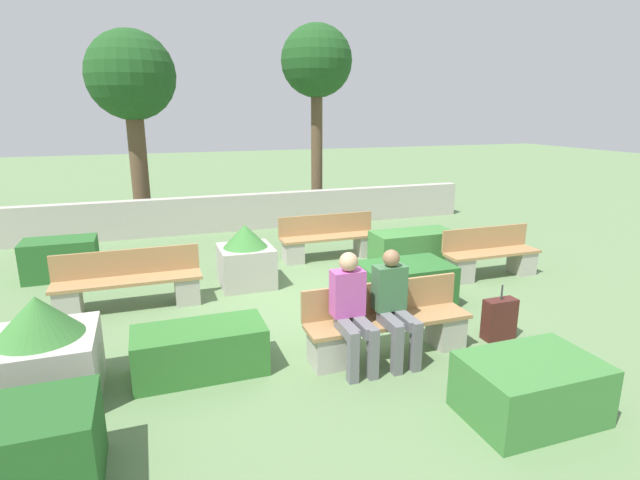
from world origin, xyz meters
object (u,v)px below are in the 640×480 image
object	(u,v)px
bench_right_side	(329,242)
planter_corner_left	(43,353)
person_seated_man	(394,301)
person_seated_woman	(352,306)
bench_left_side	(129,286)
bench_back	(491,258)
tree_center_left	(317,65)
planter_corner_right	(246,257)
bench_front	(387,327)
tree_leftmost	(131,80)
suitcase	(499,319)

from	to	relation	value
bench_right_side	planter_corner_left	size ratio (longest dim) A/B	1.77
bench_right_side	person_seated_man	xyz separation A→B (m)	(-0.75, -4.22, 0.40)
person_seated_woman	planter_corner_left	size ratio (longest dim) A/B	1.20
bench_left_side	bench_back	bearing A→B (deg)	-7.40
planter_corner_left	tree_center_left	distance (m)	10.54
bench_back	tree_center_left	size ratio (longest dim) A/B	0.35
person_seated_man	planter_corner_right	bearing A→B (deg)	109.78
bench_front	person_seated_man	world-z (taller)	person_seated_man
planter_corner_left	bench_left_side	bearing A→B (deg)	71.88
bench_back	tree_leftmost	xyz separation A→B (m)	(-5.89, 6.47, 3.29)
planter_corner_left	tree_center_left	xyz separation A→B (m)	(5.74, 8.09, 3.57)
bench_front	planter_corner_left	size ratio (longest dim) A/B	1.83
person_seated_woman	tree_leftmost	size ratio (longest dim) A/B	0.28
person_seated_woman	suitcase	distance (m)	2.18
planter_corner_right	suitcase	xyz separation A→B (m)	(2.73, -3.14, -0.22)
suitcase	person_seated_man	bearing A→B (deg)	-178.54
person_seated_woman	planter_corner_right	bearing A→B (deg)	100.77
person_seated_man	tree_center_left	world-z (taller)	tree_center_left
bench_back	planter_corner_left	bearing A→B (deg)	-167.99
bench_left_side	tree_leftmost	world-z (taller)	tree_leftmost
bench_left_side	tree_center_left	world-z (taller)	tree_center_left
planter_corner_right	bench_right_side	bearing A→B (deg)	28.67
bench_left_side	suitcase	xyz separation A→B (m)	(4.60, -2.71, -0.08)
suitcase	tree_leftmost	size ratio (longest dim) A/B	0.15
person_seated_woman	bench_front	bearing A→B (deg)	14.61
bench_back	suitcase	bearing A→B (deg)	-127.74
bench_front	bench_back	xyz separation A→B (m)	(3.10, 2.06, -0.01)
bench_front	tree_leftmost	bearing A→B (deg)	108.07
planter_corner_right	tree_center_left	distance (m)	7.13
person_seated_man	person_seated_woman	xyz separation A→B (m)	(-0.54, 0.00, 0.02)
person_seated_man	tree_leftmost	bearing A→B (deg)	107.78
planter_corner_left	tree_leftmost	size ratio (longest dim) A/B	0.24
person_seated_woman	planter_corner_left	xyz separation A→B (m)	(-3.24, 0.41, -0.24)
bench_left_side	person_seated_man	xyz separation A→B (m)	(3.02, -2.75, 0.39)
person_seated_man	tree_leftmost	distance (m)	9.56
bench_back	planter_corner_left	world-z (taller)	planter_corner_left
bench_back	tree_leftmost	world-z (taller)	tree_leftmost
person_seated_man	tree_center_left	distance (m)	9.34
bench_front	bench_left_side	xyz separation A→B (m)	(-3.02, 2.61, 0.00)
planter_corner_right	suitcase	size ratio (longest dim) A/B	1.43
bench_left_side	planter_corner_left	xyz separation A→B (m)	(-0.76, -2.34, 0.17)
bench_left_side	tree_leftmost	xyz separation A→B (m)	(0.24, 5.93, 3.27)
bench_right_side	tree_center_left	distance (m)	5.81
bench_left_side	person_seated_man	bearing A→B (deg)	-44.62
person_seated_woman	suitcase	size ratio (longest dim) A/B	1.83
bench_right_side	person_seated_woman	world-z (taller)	person_seated_woman
bench_right_side	tree_leftmost	distance (m)	6.56
bench_back	suitcase	xyz separation A→B (m)	(-1.52, -2.16, -0.06)
bench_left_side	tree_center_left	distance (m)	8.47
bench_left_side	tree_leftmost	size ratio (longest dim) A/B	0.44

